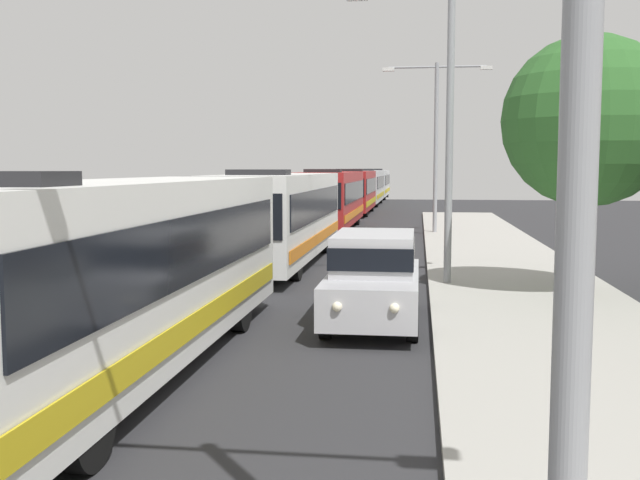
% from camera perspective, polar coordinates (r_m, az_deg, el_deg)
% --- Properties ---
extents(bus_lead, '(2.58, 11.82, 3.21)m').
position_cam_1_polar(bus_lead, '(11.93, -15.15, -2.11)').
color(bus_lead, silver).
rests_on(bus_lead, ground_plane).
extents(bus_second_in_line, '(2.58, 12.17, 3.21)m').
position_cam_1_polar(bus_second_in_line, '(25.10, -2.97, 2.00)').
color(bus_second_in_line, silver).
rests_on(bus_second_in_line, ground_plane).
extents(bus_middle, '(2.58, 11.89, 3.21)m').
position_cam_1_polar(bus_middle, '(39.28, 0.88, 3.29)').
color(bus_middle, maroon).
rests_on(bus_middle, ground_plane).
extents(bus_fourth_in_line, '(2.58, 11.04, 3.21)m').
position_cam_1_polar(bus_fourth_in_line, '(52.88, 2.62, 3.86)').
color(bus_fourth_in_line, maroon).
rests_on(bus_fourth_in_line, ground_plane).
extents(bus_rear, '(2.58, 12.25, 3.21)m').
position_cam_1_polar(bus_rear, '(65.81, 3.61, 4.19)').
color(bus_rear, silver).
rests_on(bus_rear, ground_plane).
extents(bus_tail_end, '(2.58, 12.18, 3.21)m').
position_cam_1_polar(bus_tail_end, '(79.99, 4.32, 4.42)').
color(bus_tail_end, silver).
rests_on(bus_tail_end, ground_plane).
extents(white_suv, '(1.86, 4.81, 1.90)m').
position_cam_1_polar(white_suv, '(15.42, 4.19, -2.69)').
color(white_suv, '#B7B7BC').
rests_on(white_suv, ground_plane).
extents(streetlamp_mid, '(5.54, 0.28, 7.92)m').
position_cam_1_polar(streetlamp_mid, '(20.22, 10.01, 10.46)').
color(streetlamp_mid, gray).
rests_on(streetlamp_mid, sidewalk).
extents(streetlamp_far, '(5.19, 0.28, 8.13)m').
position_cam_1_polar(streetlamp_far, '(36.41, 8.95, 8.39)').
color(streetlamp_far, gray).
rests_on(streetlamp_far, sidewalk).
extents(roadside_tree, '(4.21, 4.21, 6.35)m').
position_cam_1_polar(roadside_tree, '(19.42, 20.00, 8.60)').
color(roadside_tree, '#4C3823').
rests_on(roadside_tree, sidewalk).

